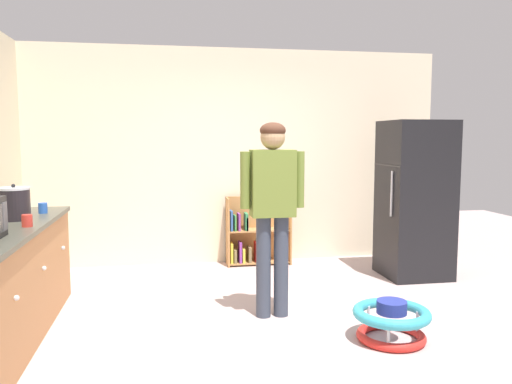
{
  "coord_description": "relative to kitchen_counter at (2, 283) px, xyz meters",
  "views": [
    {
      "loc": [
        -0.93,
        -4.09,
        1.58
      ],
      "look_at": [
        -0.12,
        0.41,
        1.1
      ],
      "focal_mm": 35.68,
      "sensor_mm": 36.0,
      "label": 1
    }
  ],
  "objects": [
    {
      "name": "back_wall",
      "position": [
        2.2,
        2.25,
        0.9
      ],
      "size": [
        5.2,
        0.06,
        2.7
      ],
      "primitive_type": "cube",
      "color": "beige",
      "rests_on": "ground"
    },
    {
      "name": "standing_person",
      "position": [
        2.19,
        0.15,
        0.59
      ],
      "size": [
        0.57,
        0.22,
        1.72
      ],
      "color": "#363E4D",
      "rests_on": "ground"
    },
    {
      "name": "crock_pot",
      "position": [
        0.02,
        0.34,
        0.59
      ],
      "size": [
        0.26,
        0.26,
        0.3
      ],
      "color": "black",
      "rests_on": "kitchen_counter"
    },
    {
      "name": "refrigerator",
      "position": [
        4.07,
        1.17,
        0.44
      ],
      "size": [
        0.73,
        0.68,
        1.78
      ],
      "color": "black",
      "rests_on": "ground"
    },
    {
      "name": "blue_cup",
      "position": [
        0.16,
        0.71,
        0.5
      ],
      "size": [
        0.08,
        0.08,
        0.09
      ],
      "primitive_type": "cylinder",
      "color": "blue",
      "rests_on": "kitchen_counter"
    },
    {
      "name": "bookshelf",
      "position": [
        2.35,
        2.07,
        -0.09
      ],
      "size": [
        0.8,
        0.28,
        0.85
      ],
      "color": "#B47D46",
      "rests_on": "ground"
    },
    {
      "name": "ground_plane",
      "position": [
        2.2,
        -0.08,
        -0.45
      ],
      "size": [
        12.0,
        12.0,
        0.0
      ],
      "primitive_type": "plane",
      "color": "#B59C99",
      "rests_on": "ground"
    },
    {
      "name": "red_cup",
      "position": [
        0.21,
        -0.03,
        0.5
      ],
      "size": [
        0.08,
        0.08,
        0.09
      ],
      "primitive_type": "cylinder",
      "color": "red",
      "rests_on": "kitchen_counter"
    },
    {
      "name": "baby_walker",
      "position": [
        3.0,
        -0.56,
        -0.29
      ],
      "size": [
        0.6,
        0.6,
        0.32
      ],
      "color": "red",
      "rests_on": "ground"
    },
    {
      "name": "kitchen_counter",
      "position": [
        0.0,
        0.0,
        0.0
      ],
      "size": [
        0.65,
        2.33,
        0.9
      ],
      "color": "#B07546",
      "rests_on": "ground"
    }
  ]
}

